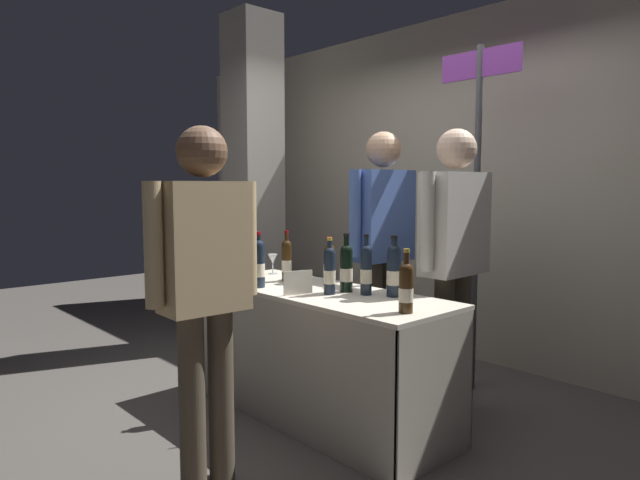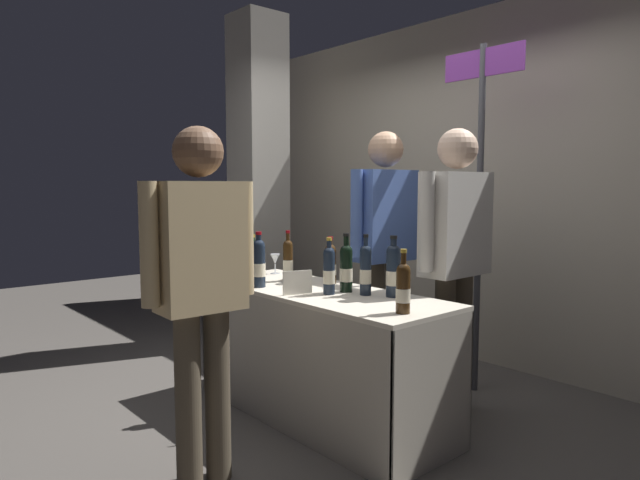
% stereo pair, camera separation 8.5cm
% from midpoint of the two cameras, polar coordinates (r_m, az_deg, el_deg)
% --- Properties ---
extents(ground_plane, '(12.00, 12.00, 0.00)m').
position_cam_midpoint_polar(ground_plane, '(3.58, -0.71, -17.47)').
color(ground_plane, '#514C47').
extents(back_partition, '(7.49, 0.12, 2.76)m').
position_cam_midpoint_polar(back_partition, '(4.64, 15.59, 5.13)').
color(back_partition, '#B2A893').
rests_on(back_partition, ground_plane).
extents(concrete_pillar, '(0.41, 0.41, 2.89)m').
position_cam_midpoint_polar(concrete_pillar, '(5.09, -7.28, 6.04)').
color(concrete_pillar, gray).
rests_on(concrete_pillar, ground_plane).
extents(tasting_table, '(1.71, 0.63, 0.78)m').
position_cam_midpoint_polar(tasting_table, '(3.40, -0.72, -9.27)').
color(tasting_table, beige).
rests_on(tasting_table, ground_plane).
extents(featured_wine_bottle, '(0.08, 0.08, 0.30)m').
position_cam_midpoint_polar(featured_wine_bottle, '(3.56, 0.27, -2.37)').
color(featured_wine_bottle, '#38230F').
rests_on(featured_wine_bottle, tasting_table).
extents(display_bottle_0, '(0.07, 0.07, 0.32)m').
position_cam_midpoint_polar(display_bottle_0, '(2.77, 7.87, -4.74)').
color(display_bottle_0, '#38230F').
rests_on(display_bottle_0, tasting_table).
extents(display_bottle_1, '(0.07, 0.07, 0.30)m').
position_cam_midpoint_polar(display_bottle_1, '(3.73, -7.62, -2.11)').
color(display_bottle_1, black).
rests_on(display_bottle_1, tasting_table).
extents(display_bottle_2, '(0.08, 0.08, 0.34)m').
position_cam_midpoint_polar(display_bottle_2, '(3.44, -7.00, -2.31)').
color(display_bottle_2, '#192333').
rests_on(display_bottle_2, tasting_table).
extents(display_bottle_3, '(0.08, 0.08, 0.34)m').
position_cam_midpoint_polar(display_bottle_3, '(3.16, 6.75, -3.00)').
color(display_bottle_3, '#192333').
rests_on(display_bottle_3, tasting_table).
extents(display_bottle_4, '(0.07, 0.07, 0.35)m').
position_cam_midpoint_polar(display_bottle_4, '(3.19, 3.96, -2.96)').
color(display_bottle_4, '#192333').
rests_on(display_bottle_4, tasting_table).
extents(display_bottle_5, '(0.07, 0.07, 0.33)m').
position_cam_midpoint_polar(display_bottle_5, '(3.65, -4.08, -2.03)').
color(display_bottle_5, '#38230F').
rests_on(display_bottle_5, tasting_table).
extents(display_bottle_6, '(0.08, 0.08, 0.35)m').
position_cam_midpoint_polar(display_bottle_6, '(3.28, 1.95, -2.78)').
color(display_bottle_6, black).
rests_on(display_bottle_6, tasting_table).
extents(display_bottle_7, '(0.07, 0.07, 0.33)m').
position_cam_midpoint_polar(display_bottle_7, '(3.20, 0.22, -3.06)').
color(display_bottle_7, '#192333').
rests_on(display_bottle_7, tasting_table).
extents(wine_glass_near_vendor, '(0.07, 0.07, 0.14)m').
position_cam_midpoint_polar(wine_glass_near_vendor, '(3.96, -5.44, -2.00)').
color(wine_glass_near_vendor, silver).
rests_on(wine_glass_near_vendor, tasting_table).
extents(brochure_stand, '(0.06, 0.17, 0.14)m').
position_cam_midpoint_polar(brochure_stand, '(3.21, -3.01, -4.36)').
color(brochure_stand, silver).
rests_on(brochure_stand, tasting_table).
extents(vendor_presenter, '(0.24, 0.61, 1.76)m').
position_cam_midpoint_polar(vendor_presenter, '(3.89, 5.75, 0.74)').
color(vendor_presenter, '#4C4233').
rests_on(vendor_presenter, ground_plane).
extents(vendor_assistant, '(0.24, 0.63, 1.73)m').
position_cam_midpoint_polar(vendor_assistant, '(3.45, 12.81, -0.30)').
color(vendor_assistant, '#4C4233').
rests_on(vendor_assistant, ground_plane).
extents(taster_foreground_right, '(0.23, 0.55, 1.66)m').
position_cam_midpoint_polar(taster_foreground_right, '(2.61, -12.59, -3.52)').
color(taster_foreground_right, '#4C4233').
rests_on(taster_foreground_right, ground_plane).
extents(booth_signpost, '(0.58, 0.04, 2.31)m').
position_cam_midpoint_polar(booth_signpost, '(3.90, 15.06, 5.97)').
color(booth_signpost, '#47474C').
rests_on(booth_signpost, ground_plane).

